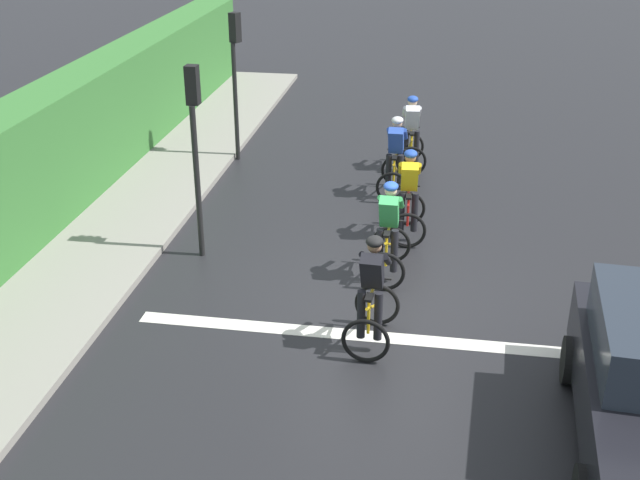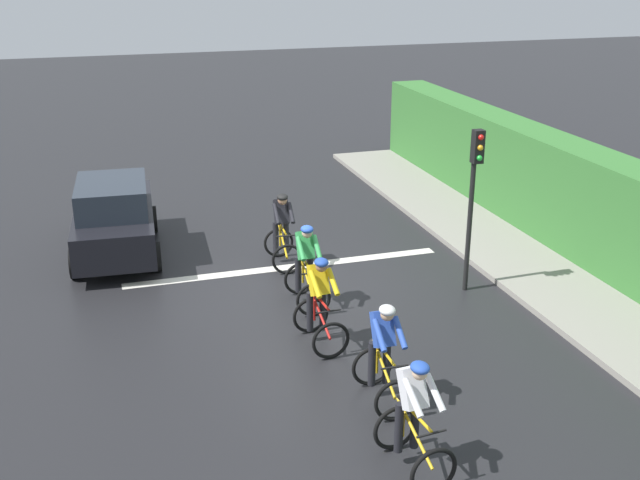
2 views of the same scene
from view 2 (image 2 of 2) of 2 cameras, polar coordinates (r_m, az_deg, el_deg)
The scene contains 11 objects.
ground_plane at distance 15.64m, azimuth -1.47°, elevation -3.71°, with size 80.00×80.00×0.00m, color black.
sidewalk_kerb at distance 16.19m, azimuth 19.14°, elevation -3.81°, with size 2.80×23.94×0.12m, color gray.
stone_wall_low at distance 16.62m, azimuth 21.76°, elevation -2.59°, with size 0.44×23.94×0.62m, color tan.
road_marking_stop_line at distance 16.70m, azimuth -2.58°, elevation -2.06°, with size 7.00×0.30×0.01m, color silver.
cyclist_lead at distance 10.25m, azimuth 7.03°, elevation -13.05°, with size 0.78×1.14×1.66m.
cyclist_second at distance 11.62m, azimuth 4.78°, elevation -8.57°, with size 0.70×1.09×1.66m.
cyclist_mid at distance 13.20m, azimuth -0.03°, elevation -4.73°, with size 0.74×1.12×1.66m.
cyclist_fourth at distance 14.69m, azimuth -1.05°, elevation -1.99°, with size 0.71×1.10×1.66m.
cyclist_trailing at distance 16.58m, azimuth -2.85°, elevation 0.71°, with size 0.75×1.12×1.66m.
car_black at distance 17.76m, azimuth -15.13°, elevation 1.63°, with size 2.09×4.20×1.76m.
traffic_light_near_crossing at distance 15.09m, azimuth 11.43°, elevation 3.97°, with size 0.21×0.31×3.34m.
Camera 2 is at (3.80, 13.72, 6.48)m, focal length 42.76 mm.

